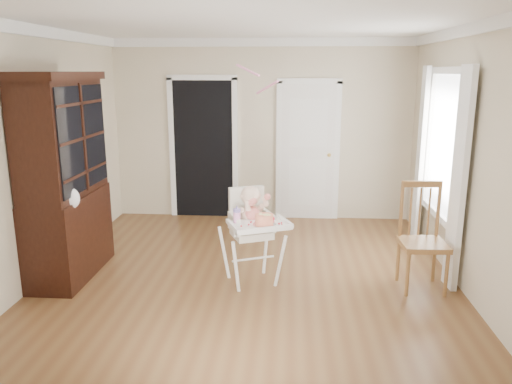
# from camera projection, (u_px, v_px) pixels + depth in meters

# --- Properties ---
(floor) EXTENTS (5.00, 5.00, 0.00)m
(floor) POSITION_uv_depth(u_px,v_px,m) (248.00, 281.00, 5.45)
(floor) COLOR brown
(floor) RESTS_ON ground
(ceiling) EXTENTS (5.00, 5.00, 0.00)m
(ceiling) POSITION_uv_depth(u_px,v_px,m) (247.00, 21.00, 4.81)
(ceiling) COLOR white
(ceiling) RESTS_ON wall_back
(wall_back) EXTENTS (4.50, 0.00, 4.50)m
(wall_back) POSITION_uv_depth(u_px,v_px,m) (262.00, 131.00, 7.56)
(wall_back) COLOR beige
(wall_back) RESTS_ON floor
(wall_left) EXTENTS (0.00, 5.00, 5.00)m
(wall_left) POSITION_uv_depth(u_px,v_px,m) (37.00, 157.00, 5.29)
(wall_left) COLOR beige
(wall_left) RESTS_ON floor
(wall_right) EXTENTS (0.00, 5.00, 5.00)m
(wall_right) POSITION_uv_depth(u_px,v_px,m) (472.00, 162.00, 4.98)
(wall_right) COLOR beige
(wall_right) RESTS_ON floor
(crown_molding) EXTENTS (4.50, 5.00, 0.12)m
(crown_molding) POSITION_uv_depth(u_px,v_px,m) (247.00, 28.00, 4.83)
(crown_molding) COLOR white
(crown_molding) RESTS_ON ceiling
(doorway) EXTENTS (1.06, 0.05, 2.22)m
(doorway) POSITION_uv_depth(u_px,v_px,m) (203.00, 146.00, 7.66)
(doorway) COLOR black
(doorway) RESTS_ON wall_back
(closet_door) EXTENTS (0.96, 0.09, 2.13)m
(closet_door) POSITION_uv_depth(u_px,v_px,m) (308.00, 153.00, 7.56)
(closet_door) COLOR white
(closet_door) RESTS_ON wall_back
(window_right) EXTENTS (0.13, 1.84, 2.30)m
(window_right) POSITION_uv_depth(u_px,v_px,m) (441.00, 155.00, 5.77)
(window_right) COLOR white
(window_right) RESTS_ON wall_right
(high_chair) EXTENTS (0.83, 0.91, 1.05)m
(high_chair) POSITION_uv_depth(u_px,v_px,m) (252.00, 225.00, 5.27)
(high_chair) COLOR white
(high_chair) RESTS_ON floor
(baby) EXTENTS (0.36, 0.27, 0.49)m
(baby) POSITION_uv_depth(u_px,v_px,m) (251.00, 209.00, 5.26)
(baby) COLOR beige
(baby) RESTS_ON high_chair
(cake) EXTENTS (0.24, 0.24, 0.11)m
(cake) POSITION_uv_depth(u_px,v_px,m) (264.00, 220.00, 4.99)
(cake) COLOR silver
(cake) RESTS_ON high_chair
(sippy_cup) EXTENTS (0.08, 0.08, 0.18)m
(sippy_cup) POSITION_uv_depth(u_px,v_px,m) (237.00, 215.00, 5.06)
(sippy_cup) COLOR #EC90CA
(sippy_cup) RESTS_ON high_chair
(china_cabinet) EXTENTS (0.59, 1.32, 2.23)m
(china_cabinet) POSITION_uv_depth(u_px,v_px,m) (65.00, 178.00, 5.37)
(china_cabinet) COLOR black
(china_cabinet) RESTS_ON floor
(dining_chair) EXTENTS (0.47, 0.47, 1.11)m
(dining_chair) POSITION_uv_depth(u_px,v_px,m) (422.00, 240.00, 5.19)
(dining_chair) COLOR brown
(dining_chair) RESTS_ON floor
(streamer) EXTENTS (0.33, 0.40, 0.15)m
(streamer) POSITION_uv_depth(u_px,v_px,m) (248.00, 70.00, 6.12)
(streamer) COLOR pink
(streamer) RESTS_ON ceiling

